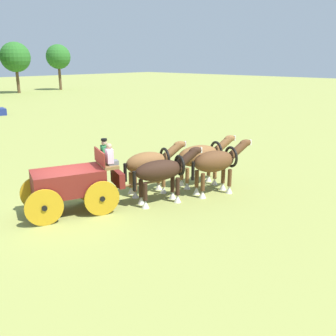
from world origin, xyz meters
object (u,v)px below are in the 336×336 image
Objects in this scene: draft_horse_rear_near at (150,164)px; show_wagon at (73,182)px; draft_horse_rear_off at (163,171)px; draft_horse_lead_near at (201,157)px; draft_horse_lead_off at (217,162)px.

show_wagon is at bearing 169.49° from draft_horse_rear_near.
draft_horse_rear_near and draft_horse_rear_off have the same top height.
show_wagon reaches higher than draft_horse_lead_near.
draft_horse_rear_off is at bearing -31.64° from show_wagon.
show_wagon reaches higher than draft_horse_rear_near.
draft_horse_lead_off is (2.41, -0.93, 0.07)m from draft_horse_rear_off.
show_wagon is 1.92× the size of draft_horse_lead_off.
show_wagon is 3.56m from draft_horse_rear_off.
draft_horse_lead_near is at bearing 69.36° from draft_horse_lead_off.
draft_horse_lead_near is 1.05× the size of draft_horse_lead_off.
show_wagon is at bearing 165.01° from draft_horse_lead_near.
draft_horse_lead_off reaches higher than draft_horse_lead_near.
draft_horse_lead_near reaches higher than draft_horse_rear_near.
draft_horse_rear_off is 0.97× the size of draft_horse_lead_near.
draft_horse_rear_near is 2.91m from draft_horse_lead_off.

